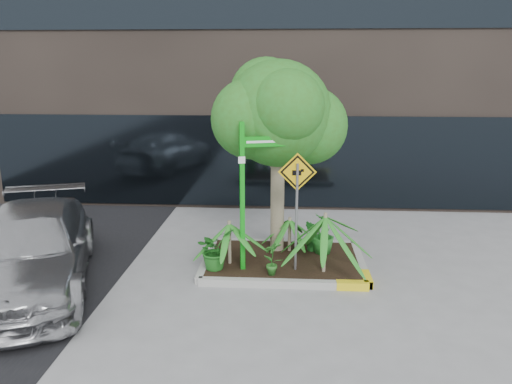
# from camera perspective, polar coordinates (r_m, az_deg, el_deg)

# --- Properties ---
(ground) EXTENTS (80.00, 80.00, 0.00)m
(ground) POSITION_cam_1_polar(r_m,az_deg,el_deg) (10.30, 1.99, -8.93)
(ground) COLOR gray
(ground) RESTS_ON ground
(planter) EXTENTS (3.35, 2.36, 0.15)m
(planter) POSITION_cam_1_polar(r_m,az_deg,el_deg) (10.51, 3.32, -7.86)
(planter) COLOR #9E9E99
(planter) RESTS_ON ground
(tree) EXTENTS (2.83, 2.51, 4.24)m
(tree) POSITION_cam_1_polar(r_m,az_deg,el_deg) (10.36, 2.56, 8.93)
(tree) COLOR gray
(tree) RESTS_ON ground
(palm_front) EXTENTS (1.34, 1.34, 1.49)m
(palm_front) POSITION_cam_1_polar(r_m,az_deg,el_deg) (9.57, 7.94, -2.81)
(palm_front) COLOR gray
(palm_front) RESTS_ON ground
(palm_left) EXTENTS (1.01, 1.01, 1.13)m
(palm_left) POSITION_cam_1_polar(r_m,az_deg,el_deg) (9.98, -3.07, -3.63)
(palm_left) COLOR gray
(palm_left) RESTS_ON ground
(palm_back) EXTENTS (0.85, 0.85, 0.94)m
(palm_back) POSITION_cam_1_polar(r_m,az_deg,el_deg) (10.71, 3.89, -3.15)
(palm_back) COLOR gray
(palm_back) RESTS_ON ground
(parked_car) EXTENTS (3.54, 5.42, 1.46)m
(parked_car) POSITION_cam_1_polar(r_m,az_deg,el_deg) (10.23, -24.30, -6.04)
(parked_car) COLOR #9FA0A4
(parked_car) RESTS_ON ground
(shrub_a) EXTENTS (1.00, 1.00, 0.80)m
(shrub_a) POSITION_cam_1_polar(r_m,az_deg,el_deg) (9.90, -4.74, -6.54)
(shrub_a) COLOR #1D631C
(shrub_a) RESTS_ON planter
(shrub_b) EXTENTS (0.62, 0.62, 0.87)m
(shrub_b) POSITION_cam_1_polar(r_m,az_deg,el_deg) (10.75, 7.68, -4.70)
(shrub_b) COLOR #206C22
(shrub_b) RESTS_ON planter
(shrub_c) EXTENTS (0.50, 0.50, 0.69)m
(shrub_c) POSITION_cam_1_polar(r_m,az_deg,el_deg) (9.60, 1.88, -7.52)
(shrub_c) COLOR #25671F
(shrub_c) RESTS_ON planter
(shrub_d) EXTENTS (0.44, 0.44, 0.70)m
(shrub_d) POSITION_cam_1_polar(r_m,az_deg,el_deg) (10.84, 6.51, -4.99)
(shrub_d) COLOR #1F6B24
(shrub_d) RESTS_ON planter
(street_sign_post) EXTENTS (1.04, 0.88, 3.05)m
(street_sign_post) POSITION_cam_1_polar(r_m,az_deg,el_deg) (9.52, -1.30, 1.10)
(street_sign_post) COLOR #0D9814
(street_sign_post) RESTS_ON ground
(cattle_sign) EXTENTS (0.72, 0.20, 2.35)m
(cattle_sign) POSITION_cam_1_polar(r_m,az_deg,el_deg) (9.40, 4.70, -0.08)
(cattle_sign) COLOR slate
(cattle_sign) RESTS_ON ground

